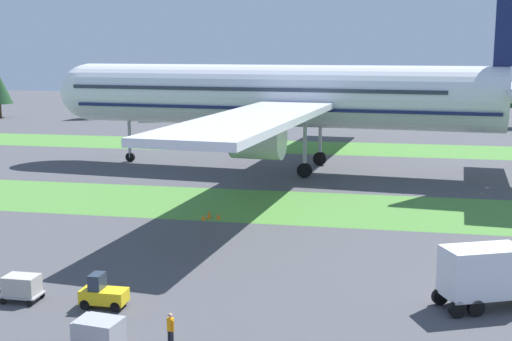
{
  "coord_description": "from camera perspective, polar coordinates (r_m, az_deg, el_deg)",
  "views": [
    {
      "loc": [
        10.28,
        -23.26,
        14.51
      ],
      "look_at": [
        -1.13,
        34.38,
        4.0
      ],
      "focal_mm": 47.59,
      "sensor_mm": 36.0,
      "label": 1
    }
  ],
  "objects": [
    {
      "name": "taxiway_marker_0",
      "position": [
        58.8,
        -4.45,
        -3.94
      ],
      "size": [
        0.44,
        0.44,
        0.47
      ],
      "primitive_type": "cone",
      "color": "orange",
      "rests_on": "ground"
    },
    {
      "name": "ground_crew_marshaller",
      "position": [
        34.6,
        -7.2,
        -13.03
      ],
      "size": [
        0.46,
        0.38,
        1.74
      ],
      "rotation": [
        0.0,
        0.0,
        2.49
      ],
      "color": "black",
      "rests_on": "ground"
    },
    {
      "name": "distant_tree_line",
      "position": [
        134.99,
        4.9,
        6.84
      ],
      "size": [
        148.13,
        9.26,
        12.25
      ],
      "color": "#4C3823",
      "rests_on": "ground"
    },
    {
      "name": "taxiway_marker_2",
      "position": [
        59.07,
        -3.18,
        -3.86
      ],
      "size": [
        0.44,
        0.44,
        0.47
      ],
      "primitive_type": "cone",
      "color": "orange",
      "rests_on": "ground"
    },
    {
      "name": "uld_container_2",
      "position": [
        34.64,
        -13.19,
        -13.39
      ],
      "size": [
        2.11,
        1.74,
        1.68
      ],
      "primitive_type": "cube",
      "rotation": [
        0.0,
        0.0,
        -0.07
      ],
      "color": "#A3A3A8",
      "rests_on": "ground"
    },
    {
      "name": "airliner",
      "position": [
        81.8,
        3.07,
        6.3
      ],
      "size": [
        62.45,
        77.32,
        25.23
      ],
      "rotation": [
        0.0,
        0.0,
        1.47
      ],
      "color": "white",
      "rests_on": "ground"
    },
    {
      "name": "taxiway_marker_1",
      "position": [
        59.44,
        -3.97,
        -3.69
      ],
      "size": [
        0.44,
        0.44,
        0.64
      ],
      "primitive_type": "cone",
      "color": "orange",
      "rests_on": "ground"
    },
    {
      "name": "grass_strip_far",
      "position": [
        102.11,
        5.31,
        1.93
      ],
      "size": [
        320.0,
        13.61,
        0.01
      ],
      "primitive_type": "cube",
      "color": "#4C8438",
      "rests_on": "ground"
    },
    {
      "name": "cargo_dolly_lead",
      "position": [
        42.34,
        -19.09,
        -9.16
      ],
      "size": [
        2.2,
        1.51,
        1.55
      ],
      "rotation": [
        0.0,
        0.0,
        -1.57
      ],
      "color": "#A3A3A8",
      "rests_on": "ground"
    },
    {
      "name": "uld_container_1",
      "position": [
        34.5,
        -12.96,
        -13.44
      ],
      "size": [
        2.2,
        1.86,
        1.72
      ],
      "primitive_type": "cube",
      "rotation": [
        0.0,
        0.0,
        -0.14
      ],
      "color": "#A3A3A8",
      "rests_on": "ground"
    },
    {
      "name": "catering_truck",
      "position": [
        41.22,
        19.61,
        -8.2
      ],
      "size": [
        7.29,
        4.89,
        3.58
      ],
      "rotation": [
        0.0,
        0.0,
        -1.16
      ],
      "color": "yellow",
      "rests_on": "ground"
    },
    {
      "name": "baggage_tug",
      "position": [
        40.17,
        -12.76,
        -10.05
      ],
      "size": [
        2.6,
        1.31,
        1.97
      ],
      "rotation": [
        0.0,
        0.0,
        -1.57
      ],
      "color": "yellow",
      "rests_on": "ground"
    },
    {
      "name": "grass_strip_near",
      "position": [
        63.86,
        1.64,
        -2.99
      ],
      "size": [
        320.0,
        13.61,
        0.01
      ],
      "primitive_type": "cube",
      "color": "#4C8438",
      "rests_on": "ground"
    }
  ]
}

